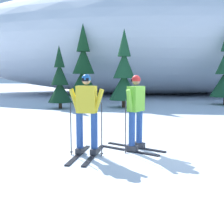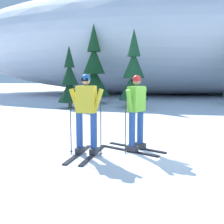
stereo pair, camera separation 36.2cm
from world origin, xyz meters
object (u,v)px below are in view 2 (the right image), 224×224
Objects in this scene: skier_yellow_jacket at (86,112)px; pine_tree_center_left at (94,71)px; skier_lime_jacket at (136,111)px; pine_tree_far_left at (70,82)px; pine_tree_center_right at (134,75)px.

skier_yellow_jacket is 11.99m from pine_tree_center_left.
pine_tree_center_left reaches higher than skier_lime_jacket.
skier_lime_jacket is 0.52× the size of pine_tree_far_left.
skier_lime_jacket is at bearing -75.80° from pine_tree_center_left.
skier_yellow_jacket is at bearing -95.01° from pine_tree_center_right.
skier_yellow_jacket reaches higher than skier_lime_jacket.
skier_lime_jacket is at bearing -88.34° from pine_tree_center_right.
skier_lime_jacket is at bearing -66.10° from pine_tree_far_left.
pine_tree_center_right is (2.61, -2.19, -0.30)m from pine_tree_center_left.
pine_tree_far_left is at bearing 113.90° from skier_lime_jacket.
skier_yellow_jacket is at bearing -158.00° from skier_lime_jacket.
skier_yellow_jacket is at bearing -73.43° from pine_tree_far_left.
pine_tree_far_left is (-3.78, 8.52, 0.48)m from skier_lime_jacket.
skier_lime_jacket is 11.77m from pine_tree_center_left.
pine_tree_center_right is (0.84, 9.62, 0.87)m from skier_yellow_jacket.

